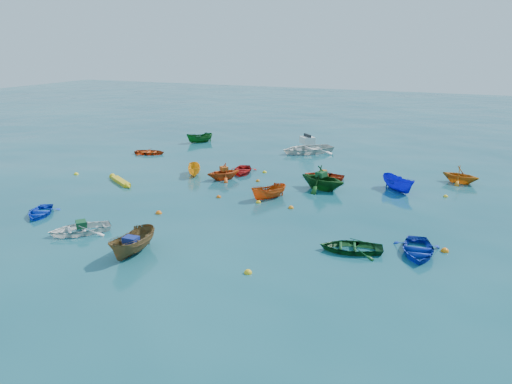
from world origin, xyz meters
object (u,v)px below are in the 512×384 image
at_px(kayak_yellow, 121,183).
at_px(motorboat_white, 307,153).
at_px(dinghy_white_near, 80,233).
at_px(dinghy_blue_se, 417,254).
at_px(dinghy_blue_sw, 40,215).

distance_m(kayak_yellow, motorboat_white, 17.36).
distance_m(dinghy_white_near, motorboat_white, 23.98).
distance_m(dinghy_blue_se, motorboat_white, 22.46).
relative_size(dinghy_blue_sw, kayak_yellow, 0.78).
bearing_deg(kayak_yellow, dinghy_blue_sw, -147.75).
bearing_deg(dinghy_blue_sw, dinghy_white_near, -46.07).
bearing_deg(kayak_yellow, motorboat_white, 0.92).
bearing_deg(dinghy_white_near, dinghy_blue_sw, -156.07).
bearing_deg(dinghy_white_near, motorboat_white, 119.29).
height_order(dinghy_white_near, motorboat_white, motorboat_white).
height_order(dinghy_white_near, dinghy_blue_se, dinghy_white_near).
xyz_separation_m(dinghy_blue_sw, dinghy_blue_se, (20.70, 3.04, 0.00)).
relative_size(dinghy_blue_sw, dinghy_white_near, 0.84).
relative_size(dinghy_white_near, kayak_yellow, 0.93).
bearing_deg(motorboat_white, dinghy_blue_sw, -67.81).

